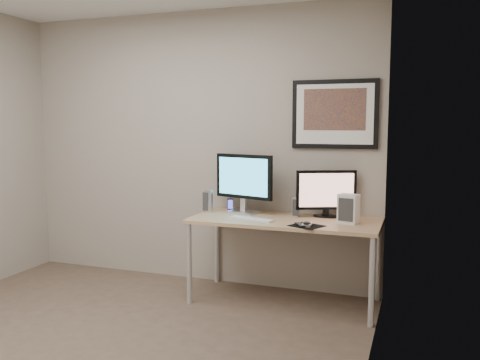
% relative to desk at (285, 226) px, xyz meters
% --- Properties ---
extents(floor, '(3.60, 3.60, 0.00)m').
position_rel_desk_xyz_m(floor, '(-1.00, -1.35, -0.66)').
color(floor, '#4D3F30').
rests_on(floor, ground).
extents(room, '(3.60, 3.60, 3.60)m').
position_rel_desk_xyz_m(room, '(-1.00, -0.90, 0.98)').
color(room, white).
rests_on(room, ground).
extents(desk, '(1.60, 0.70, 0.73)m').
position_rel_desk_xyz_m(desk, '(0.00, 0.00, 0.00)').
color(desk, olive).
rests_on(desk, floor).
extents(framed_art, '(0.75, 0.04, 0.60)m').
position_rel_desk_xyz_m(framed_art, '(0.35, 0.33, 0.96)').
color(framed_art, black).
rests_on(framed_art, room).
extents(monitor_large, '(0.57, 0.25, 0.53)m').
position_rel_desk_xyz_m(monitor_large, '(-0.42, 0.14, 0.36)').
color(monitor_large, silver).
rests_on(monitor_large, desk).
extents(monitor_tv, '(0.49, 0.23, 0.41)m').
position_rel_desk_xyz_m(monitor_tv, '(0.31, 0.19, 0.28)').
color(monitor_tv, black).
rests_on(monitor_tv, desk).
extents(speaker_left, '(0.10, 0.10, 0.20)m').
position_rel_desk_xyz_m(speaker_left, '(-0.75, 0.09, 0.17)').
color(speaker_left, silver).
rests_on(speaker_left, desk).
extents(speaker_right, '(0.08, 0.08, 0.17)m').
position_rel_desk_xyz_m(speaker_right, '(0.06, 0.13, 0.15)').
color(speaker_right, silver).
rests_on(speaker_right, desk).
extents(phone_dock, '(0.07, 0.07, 0.12)m').
position_rel_desk_xyz_m(phone_dock, '(-0.57, 0.19, 0.13)').
color(phone_dock, black).
rests_on(phone_dock, desk).
extents(keyboard, '(0.43, 0.21, 0.01)m').
position_rel_desk_xyz_m(keyboard, '(-0.26, -0.14, 0.07)').
color(keyboard, silver).
rests_on(keyboard, desk).
extents(mousepad, '(0.30, 0.29, 0.00)m').
position_rel_desk_xyz_m(mousepad, '(0.24, -0.23, 0.07)').
color(mousepad, black).
rests_on(mousepad, desk).
extents(mouse, '(0.07, 0.12, 0.04)m').
position_rel_desk_xyz_m(mouse, '(0.25, -0.25, 0.09)').
color(mouse, black).
rests_on(mouse, mousepad).
extents(remote, '(0.12, 0.16, 0.02)m').
position_rel_desk_xyz_m(remote, '(0.19, -0.26, 0.08)').
color(remote, black).
rests_on(remote, desk).
extents(fan_unit, '(0.18, 0.15, 0.24)m').
position_rel_desk_xyz_m(fan_unit, '(0.53, -0.01, 0.19)').
color(fan_unit, silver).
rests_on(fan_unit, desk).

